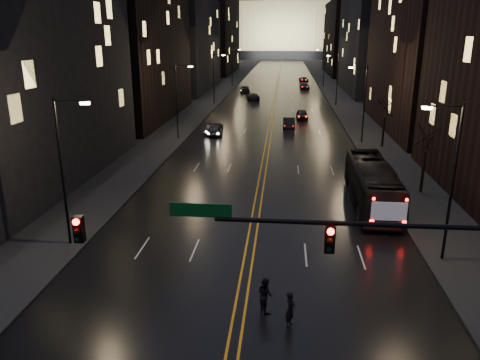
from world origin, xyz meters
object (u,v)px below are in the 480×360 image
(bus, at_px, (372,184))
(oncoming_car_a, at_px, (216,130))
(pedestrian_a, at_px, (290,309))
(receding_car_a, at_px, (289,123))
(oncoming_car_b, at_px, (214,128))
(traffic_signal, at_px, (399,255))
(pedestrian_b, at_px, (265,295))

(bus, xyz_separation_m, oncoming_car_a, (-15.28, 23.83, -0.91))
(oncoming_car_a, height_order, pedestrian_a, pedestrian_a)
(pedestrian_a, bearing_deg, bus, -0.81)
(receding_car_a, bearing_deg, oncoming_car_b, -156.31)
(traffic_signal, xyz_separation_m, receding_car_a, (-3.41, 48.09, -4.35))
(receding_car_a, relative_size, pedestrian_b, 2.67)
(pedestrian_a, bearing_deg, pedestrian_b, 66.44)
(receding_car_a, bearing_deg, pedestrian_a, -90.61)
(oncoming_car_a, bearing_deg, traffic_signal, 99.85)
(oncoming_car_a, xyz_separation_m, receding_car_a, (9.28, 5.35, 0.03))
(receding_car_a, bearing_deg, traffic_signal, -86.33)
(oncoming_car_b, xyz_separation_m, pedestrian_a, (9.50, -40.84, 0.10))
(oncoming_car_a, xyz_separation_m, oncoming_car_b, (-0.40, 1.02, 0.02))
(oncoming_car_a, xyz_separation_m, pedestrian_b, (7.95, -38.71, 0.13))
(traffic_signal, bearing_deg, pedestrian_b, 139.57)
(bus, bearing_deg, receding_car_a, 102.50)
(bus, bearing_deg, traffic_signal, -96.93)
(bus, bearing_deg, oncoming_car_a, 123.54)
(oncoming_car_b, xyz_separation_m, pedestrian_b, (8.36, -39.74, 0.11))
(pedestrian_a, bearing_deg, oncoming_car_b, 33.42)
(bus, distance_m, receding_car_a, 29.80)
(pedestrian_a, bearing_deg, receding_car_a, 20.10)
(traffic_signal, distance_m, oncoming_car_b, 45.89)
(bus, xyz_separation_m, pedestrian_b, (-7.32, -14.88, -0.78))
(pedestrian_b, bearing_deg, bus, -56.77)
(traffic_signal, xyz_separation_m, pedestrian_b, (-4.73, 4.03, -4.25))
(pedestrian_b, bearing_deg, oncoming_car_b, -18.69)
(traffic_signal, distance_m, pedestrian_b, 7.53)
(pedestrian_b, bearing_deg, pedestrian_a, -164.45)
(pedestrian_b, bearing_deg, receding_car_a, -32.29)
(traffic_signal, xyz_separation_m, oncoming_car_b, (-13.09, 43.77, -4.36))
(oncoming_car_a, distance_m, pedestrian_a, 40.84)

